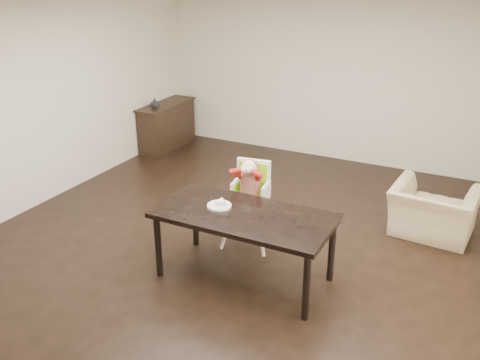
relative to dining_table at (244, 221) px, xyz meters
The scene contains 8 objects.
ground 0.87m from the dining_table, 125.81° to the left, with size 7.00×7.00×0.00m, color black.
room_walls 1.31m from the dining_table, 125.81° to the left, with size 6.02×7.02×2.71m.
dining_table is the anchor object (origin of this frame).
high_chair 0.79m from the dining_table, 111.73° to the left, with size 0.49×0.49×1.05m.
plate 0.31m from the dining_table, behind, with size 0.26×0.26×0.07m.
armchair 2.48m from the dining_table, 49.72° to the left, with size 0.95×0.62×0.83m, color tan.
sideboard 4.42m from the dining_table, 134.60° to the left, with size 0.44×1.26×0.79m.
vase 4.20m from the dining_table, 137.62° to the left, with size 0.16×0.16×0.16m, color #99999E.
Camera 1 is at (2.47, -4.76, 3.13)m, focal length 40.00 mm.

